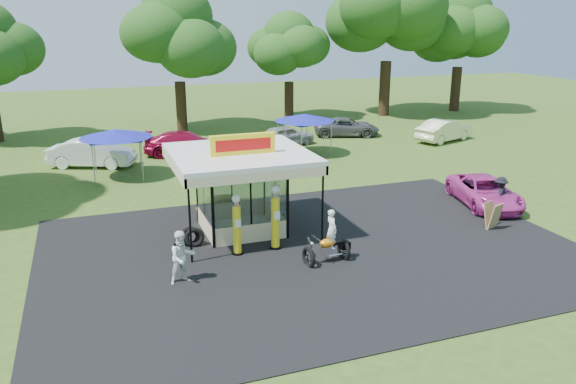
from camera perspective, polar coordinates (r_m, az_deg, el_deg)
name	(u,v)px	position (r m, az deg, el deg)	size (l,w,h in m)	color
ground	(335,272)	(19.83, 4.80, -8.10)	(120.00, 120.00, 0.00)	#335219
asphalt_apron	(313,250)	(21.49, 2.58, -5.93)	(20.00, 14.00, 0.04)	black
gas_station_kiosk	(241,190)	(22.96, -4.84, 0.23)	(5.40, 5.40, 4.18)	white
gas_pump_left	(237,226)	(20.81, -5.21, -3.48)	(0.44, 0.44, 2.36)	black
gas_pump_right	(275,219)	(21.22, -1.30, -2.72)	(0.48, 0.48, 2.56)	black
motorcycle	(330,241)	(20.29, 4.27, -4.99)	(1.79, 0.99, 2.07)	black
spare_tires	(192,237)	(22.04, -9.70, -4.53)	(0.93, 0.56, 0.80)	black
a_frame_sign	(492,216)	(24.96, 20.06, -2.30)	(0.69, 0.74, 1.13)	#593819
kiosk_car	(228,204)	(25.39, -6.08, -1.22)	(1.13, 2.82, 0.96)	yellow
pink_sedan	(485,192)	(27.99, 19.36, 0.04)	(2.23, 4.84, 1.35)	#D1389E
spectator_west	(182,257)	(18.97, -10.69, -6.53)	(0.89, 0.69, 1.83)	white
spectator_east_a	(500,195)	(27.14, 20.72, -0.26)	(1.08, 0.62, 1.67)	black
bg_car_a	(92,153)	(35.42, -19.31, 3.75)	(1.74, 4.99, 1.64)	white
bg_car_b	(186,144)	(36.78, -10.32, 4.84)	(2.17, 5.34, 1.55)	maroon
bg_car_c	(285,136)	(39.10, -0.27, 5.75)	(1.70, 4.21, 1.44)	#A2A1A5
bg_car_d	(347,127)	(42.80, 5.97, 6.60)	(2.25, 4.88, 1.36)	#4E4E50
bg_car_e	(444,130)	(42.17, 15.58, 6.05)	(1.66, 4.76, 1.57)	beige
tent_west	(116,134)	(32.19, -17.11, 5.67)	(3.88, 3.88, 2.71)	gray
tent_east	(304,118)	(36.23, 1.68, 7.55)	(3.81, 3.81, 2.66)	gray
oak_far_c	(178,41)	(44.59, -11.15, 14.83)	(9.20, 9.20, 10.84)	black
oak_far_d	(289,53)	(49.65, 0.10, 13.97)	(7.50, 7.50, 8.93)	black
oak_far_e	(388,17)	(52.10, 10.15, 17.09)	(11.35, 11.35, 13.51)	black
oak_far_f	(460,33)	(56.53, 17.11, 15.15)	(9.29, 9.29, 11.20)	black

